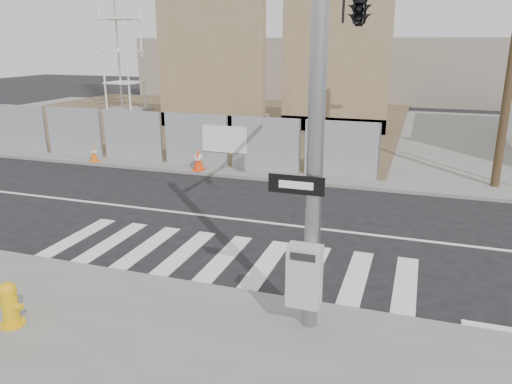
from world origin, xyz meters
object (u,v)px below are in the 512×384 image
(traffic_cone_b, at_px, (94,154))
(traffic_cone_c, at_px, (198,162))
(fire_hydrant, at_px, (10,304))
(traffic_cone_d, at_px, (199,159))
(signal_pole, at_px, (348,40))

(traffic_cone_b, xyz_separation_m, traffic_cone_c, (4.56, 0.00, 0.03))
(fire_hydrant, xyz_separation_m, traffic_cone_d, (-1.53, 10.84, -0.00))
(signal_pole, bearing_deg, traffic_cone_d, 134.45)
(signal_pole, distance_m, traffic_cone_c, 9.87)
(traffic_cone_c, bearing_deg, traffic_cone_b, 180.00)
(traffic_cone_d, bearing_deg, traffic_cone_c, -78.50)
(traffic_cone_d, bearing_deg, traffic_cone_b, -177.74)
(traffic_cone_b, bearing_deg, traffic_cone_d, 2.26)
(signal_pole, bearing_deg, traffic_cone_b, 149.99)
(fire_hydrant, distance_m, traffic_cone_b, 12.26)
(signal_pole, bearing_deg, fire_hydrant, -137.44)
(fire_hydrant, relative_size, traffic_cone_c, 1.14)
(signal_pole, distance_m, traffic_cone_b, 13.26)
(traffic_cone_c, distance_m, traffic_cone_d, 0.19)
(signal_pole, xyz_separation_m, traffic_cone_c, (-6.28, 6.27, -4.32))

